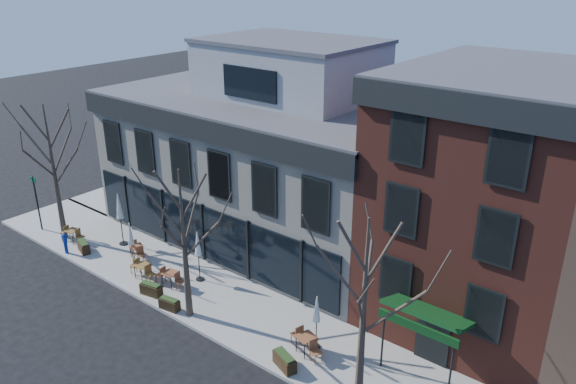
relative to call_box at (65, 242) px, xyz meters
The scene contains 23 objects.
ground 7.91m from the call_box, 32.27° to the left, with size 120.00×120.00×0.00m, color black.
sidewalk_front 10.14m from the call_box, 11.70° to the left, with size 33.50×4.70×0.15m, color gray.
sidewalk_side 11.21m from the call_box, 114.26° to the left, with size 4.50×12.00×0.15m, color gray.
corner_building 12.11m from the call_box, 54.03° to the left, with size 18.39×10.39×11.10m.
red_brick_building 22.22m from the call_box, 25.04° to the left, with size 8.20×11.78×11.18m.
tree_corner 4.03m from the call_box, 151.49° to the left, with size 3.93×3.98×7.92m.
tree_mid 10.12m from the call_box, ahead, with size 3.50×3.55×7.04m.
tree_right 18.94m from the call_box, ahead, with size 3.72×3.77×7.48m.
sign_pole 4.11m from the call_box, 169.69° to the left, with size 0.50×0.10×3.40m.
call_box is the anchor object (origin of this frame).
cafe_set_0 1.42m from the call_box, 133.58° to the left, with size 1.71×0.79×0.88m.
cafe_set_1 4.07m from the call_box, 31.55° to the left, with size 1.68×0.87×0.86m.
cafe_set_2 5.53m from the call_box, 10.31° to the left, with size 1.76×0.73×0.93m.
cafe_set_3 7.25m from the call_box, 10.91° to the left, with size 1.76×0.78×0.91m.
cafe_set_5 15.50m from the call_box, ahead, with size 1.87×0.99×0.96m.
umbrella_0 3.40m from the call_box, 59.27° to the left, with size 0.49×0.49×3.09m.
umbrella_1 4.48m from the call_box, 18.91° to the left, with size 0.40×0.40×2.53m.
umbrella_2 8.35m from the call_box, 18.82° to the left, with size 0.43×0.43×2.69m.
umbrella_4 15.71m from the call_box, ahead, with size 0.40×0.40×2.47m.
planter_0 0.98m from the call_box, 49.78° to the left, with size 1.15×0.72×0.60m.
planter_1 7.02m from the call_box, ahead, with size 1.16×0.64×0.61m.
planter_2 8.64m from the call_box, ahead, with size 1.05×0.55×0.56m.
planter_3 15.33m from the call_box, ahead, with size 1.23×0.81×0.64m.
Camera 1 is at (19.96, -17.90, 15.04)m, focal length 35.00 mm.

